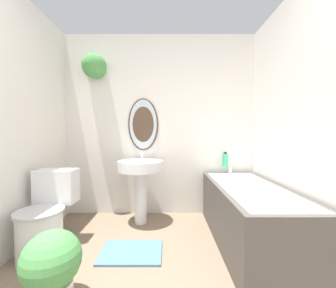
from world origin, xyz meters
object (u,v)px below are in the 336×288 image
at_px(shampoo_bottle, 225,160).
at_px(potted_plant, 51,265).
at_px(toilet, 45,218).
at_px(bathtub, 249,214).
at_px(pedestal_sink, 140,174).

xyz_separation_m(shampoo_bottle, potted_plant, (-1.46, -1.42, -0.48)).
xyz_separation_m(toilet, bathtub, (1.91, 0.15, -0.02)).
relative_size(toilet, potted_plant, 1.52).
bearing_deg(bathtub, pedestal_sink, 156.88).
height_order(bathtub, potted_plant, bathtub).
bearing_deg(pedestal_sink, potted_plant, -107.58).
bearing_deg(pedestal_sink, shampoo_bottle, 10.38).
height_order(pedestal_sink, potted_plant, pedestal_sink).
distance_m(toilet, bathtub, 1.91).
bearing_deg(bathtub, shampoo_bottle, 94.62).
bearing_deg(bathtub, toilet, -175.43).
distance_m(bathtub, potted_plant, 1.69).
bearing_deg(shampoo_bottle, bathtub, -85.38).
height_order(toilet, pedestal_sink, pedestal_sink).
relative_size(toilet, pedestal_sink, 0.85).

